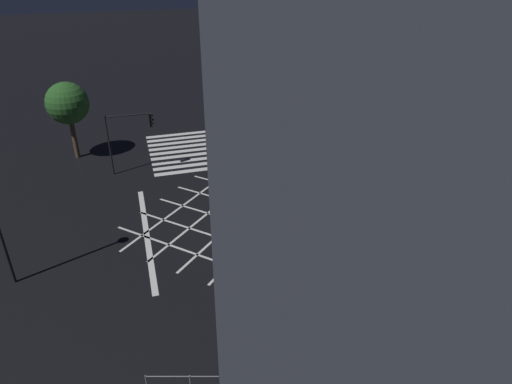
% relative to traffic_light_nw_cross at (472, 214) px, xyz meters
% --- Properties ---
extents(ground_plane, '(200.00, 200.00, 0.00)m').
position_rel_traffic_light_nw_cross_xyz_m(ground_plane, '(8.31, -7.04, -2.95)').
color(ground_plane, black).
extents(road_markings, '(15.41, 22.44, 0.01)m').
position_rel_traffic_light_nw_cross_xyz_m(road_markings, '(8.58, -14.19, -2.95)').
color(road_markings, silver).
rests_on(road_markings, ground_plane).
extents(traffic_light_nw_cross, '(0.36, 2.75, 4.00)m').
position_rel_traffic_light_nw_cross_xyz_m(traffic_light_nw_cross, '(0.00, 0.00, 0.00)').
color(traffic_light_nw_cross, black).
rests_on(traffic_light_nw_cross, ground_plane).
extents(traffic_light_nw_main, '(0.39, 0.36, 3.25)m').
position_rel_traffic_light_nw_cross_xyz_m(traffic_light_nw_main, '(0.00, 0.92, -0.63)').
color(traffic_light_nw_main, black).
rests_on(traffic_light_nw_main, ground_plane).
extents(traffic_light_se_main, '(3.13, 0.36, 4.22)m').
position_rel_traffic_light_nw_cross_xyz_m(traffic_light_se_main, '(14.48, -15.27, 0.18)').
color(traffic_light_se_main, black).
rests_on(traffic_light_se_main, ground_plane).
extents(traffic_light_sw_cross, '(0.36, 0.39, 3.86)m').
position_rel_traffic_light_nw_cross_xyz_m(traffic_light_sw_cross, '(0.40, -15.45, -0.20)').
color(traffic_light_sw_cross, black).
rests_on(traffic_light_sw_cross, ground_plane).
extents(traffic_light_median_south, '(0.36, 2.70, 4.08)m').
position_rel_traffic_light_nw_cross_xyz_m(traffic_light_median_south, '(8.48, -13.61, 0.05)').
color(traffic_light_median_south, black).
rests_on(traffic_light_median_south, ground_plane).
extents(traffic_light_sw_main, '(2.77, 0.36, 3.71)m').
position_rel_traffic_light_nw_cross_xyz_m(traffic_light_sw_main, '(1.97, -15.50, -0.22)').
color(traffic_light_sw_main, black).
rests_on(traffic_light_sw_main, ground_plane).
extents(traffic_light_median_north, '(0.36, 0.39, 4.59)m').
position_rel_traffic_light_nw_cross_xyz_m(traffic_light_median_north, '(8.78, 0.62, 0.31)').
color(traffic_light_median_north, black).
rests_on(traffic_light_median_north, ground_plane).
extents(street_tree_near, '(2.95, 2.95, 5.59)m').
position_rel_traffic_light_nw_cross_xyz_m(street_tree_near, '(18.58, -19.03, 1.13)').
color(street_tree_near, brown).
rests_on(street_tree_near, ground_plane).
extents(street_tree_far, '(2.51, 2.51, 4.47)m').
position_rel_traffic_light_nw_cross_xyz_m(street_tree_far, '(-3.60, -18.49, 0.23)').
color(street_tree_far, brown).
rests_on(street_tree_far, ground_plane).
extents(waiting_car, '(1.85, 4.16, 1.21)m').
position_rel_traffic_light_nw_cross_xyz_m(waiting_car, '(5.74, 0.71, -2.38)').
color(waiting_car, black).
rests_on(waiting_car, ground_plane).
extents(pedestrian_railing, '(7.23, 2.16, 1.05)m').
position_rel_traffic_light_nw_cross_xyz_m(pedestrian_railing, '(11.64, 4.32, -2.28)').
color(pedestrian_railing, gray).
rests_on(pedestrian_railing, ground_plane).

